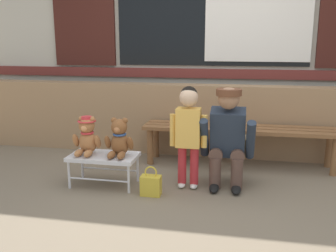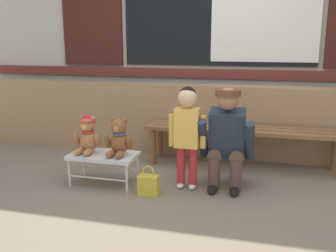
% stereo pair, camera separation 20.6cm
% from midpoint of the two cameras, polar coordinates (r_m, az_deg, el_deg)
% --- Properties ---
extents(ground_plane, '(60.00, 60.00, 0.00)m').
position_cam_midpoint_polar(ground_plane, '(3.30, 1.44, -11.36)').
color(ground_plane, '#756651').
extents(brick_low_wall, '(6.86, 0.25, 0.85)m').
position_cam_midpoint_polar(brick_low_wall, '(4.52, 4.54, 0.90)').
color(brick_low_wall, '#997551').
rests_on(brick_low_wall, ground).
extents(shop_facade, '(7.01, 0.26, 3.35)m').
position_cam_midpoint_polar(shop_facade, '(4.95, 5.59, 16.59)').
color(shop_facade, '#B7B2A3').
rests_on(shop_facade, ground).
extents(wooden_bench_long, '(2.10, 0.40, 0.44)m').
position_cam_midpoint_polar(wooden_bench_long, '(4.15, 9.38, -1.04)').
color(wooden_bench_long, brown).
rests_on(wooden_bench_long, ground).
extents(small_display_bench, '(0.64, 0.36, 0.30)m').
position_cam_midpoint_polar(small_display_bench, '(3.64, -11.37, -4.84)').
color(small_display_bench, silver).
rests_on(small_display_bench, ground).
extents(teddy_bear_with_hat, '(0.28, 0.27, 0.36)m').
position_cam_midpoint_polar(teddy_bear_with_hat, '(3.65, -13.82, -1.54)').
color(teddy_bear_with_hat, '#A86B3D').
rests_on(teddy_bear_with_hat, small_display_bench).
extents(teddy_bear_plain, '(0.28, 0.26, 0.36)m').
position_cam_midpoint_polar(teddy_bear_plain, '(3.53, -9.10, -1.96)').
color(teddy_bear_plain, brown).
rests_on(teddy_bear_plain, small_display_bench).
extents(child_standing, '(0.35, 0.18, 0.96)m').
position_cam_midpoint_polar(child_standing, '(3.42, 1.41, -0.04)').
color(child_standing, '#B7282D').
rests_on(child_standing, ground).
extents(adult_crouching, '(0.50, 0.49, 0.95)m').
position_cam_midpoint_polar(adult_crouching, '(3.52, 7.54, -1.68)').
color(adult_crouching, brown).
rests_on(adult_crouching, ground).
extents(handbag_on_ground, '(0.18, 0.11, 0.27)m').
position_cam_midpoint_polar(handbag_on_ground, '(3.40, -4.38, -8.94)').
color(handbag_on_ground, gold).
rests_on(handbag_on_ground, ground).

